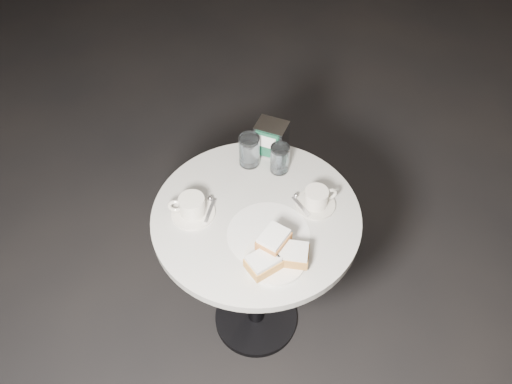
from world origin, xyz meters
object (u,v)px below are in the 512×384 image
(coffee_cup_left, at_px, (192,207))
(coffee_cup_right, at_px, (316,199))
(water_glass_left, at_px, (249,151))
(napkin_dispenser, at_px, (271,138))
(cafe_table, at_px, (256,248))
(water_glass_right, at_px, (280,159))
(beignet_plate, at_px, (276,254))

(coffee_cup_left, relative_size, coffee_cup_right, 0.93)
(water_glass_left, height_order, napkin_dispenser, napkin_dispenser)
(coffee_cup_left, xyz_separation_m, napkin_dispenser, (0.27, 0.29, 0.03))
(coffee_cup_right, distance_m, napkin_dispenser, 0.30)
(cafe_table, height_order, napkin_dispenser, napkin_dispenser)
(water_glass_right, relative_size, napkin_dispenser, 0.80)
(coffee_cup_left, relative_size, water_glass_left, 1.29)
(napkin_dispenser, bearing_deg, beignet_plate, -67.28)
(beignet_plate, height_order, water_glass_right, water_glass_right)
(beignet_plate, distance_m, napkin_dispenser, 0.49)
(cafe_table, xyz_separation_m, beignet_plate, (0.06, -0.19, 0.23))
(napkin_dispenser, bearing_deg, water_glass_left, -121.27)
(coffee_cup_right, bearing_deg, beignet_plate, -138.88)
(cafe_table, height_order, beignet_plate, beignet_plate)
(cafe_table, distance_m, beignet_plate, 0.30)
(cafe_table, distance_m, coffee_cup_left, 0.31)
(beignet_plate, xyz_separation_m, water_glass_left, (-0.07, 0.43, 0.02))
(coffee_cup_right, relative_size, napkin_dispenser, 1.23)
(coffee_cup_right, height_order, napkin_dispenser, napkin_dispenser)
(coffee_cup_right, relative_size, water_glass_right, 1.54)
(coffee_cup_right, bearing_deg, napkin_dispenser, 102.24)
(water_glass_left, relative_size, napkin_dispenser, 0.89)
(water_glass_left, bearing_deg, coffee_cup_left, -129.39)
(cafe_table, bearing_deg, water_glass_left, 94.23)
(coffee_cup_left, bearing_deg, coffee_cup_right, 3.13)
(coffee_cup_right, distance_m, water_glass_left, 0.30)
(beignet_plate, distance_m, water_glass_right, 0.39)
(water_glass_right, bearing_deg, coffee_cup_right, -56.57)
(beignet_plate, bearing_deg, cafe_table, 106.24)
(cafe_table, distance_m, water_glass_right, 0.33)
(coffee_cup_left, height_order, coffee_cup_right, coffee_cup_left)
(coffee_cup_right, bearing_deg, water_glass_left, 121.04)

